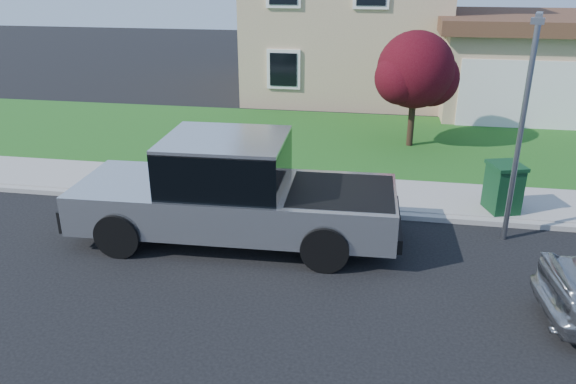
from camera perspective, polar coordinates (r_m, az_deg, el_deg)
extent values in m
plane|color=black|center=(10.60, -0.57, -8.36)|extent=(80.00, 80.00, 0.00)
cube|color=gray|center=(13.03, 6.04, -2.05)|extent=(40.00, 0.20, 0.12)
cube|color=gray|center=(14.04, 6.37, -0.17)|extent=(40.00, 2.00, 0.15)
cube|color=#144816|center=(18.28, 7.31, 5.06)|extent=(40.00, 7.00, 0.10)
cube|color=tan|center=(26.12, 6.37, 17.30)|extent=(8.00, 9.00, 6.40)
cube|color=tan|center=(23.79, 21.83, 11.52)|extent=(5.50, 6.00, 3.20)
cube|color=white|center=(20.95, 23.22, 9.06)|extent=(4.60, 0.12, 2.30)
cube|color=#4C2D1E|center=(23.57, 22.47, 15.80)|extent=(6.20, 6.80, 0.50)
cube|color=black|center=(22.09, -0.45, 12.35)|extent=(1.30, 0.10, 1.50)
cylinder|color=black|center=(11.53, -16.80, -4.14)|extent=(0.92, 0.37, 0.91)
cylinder|color=black|center=(13.29, -13.18, -0.19)|extent=(0.92, 0.37, 0.91)
cylinder|color=black|center=(10.56, 3.78, -5.69)|extent=(0.92, 0.37, 0.91)
cylinder|color=black|center=(12.45, 4.54, -1.19)|extent=(0.92, 0.37, 0.91)
cube|color=silver|center=(11.63, -5.35, -1.20)|extent=(6.58, 2.48, 0.82)
cube|color=black|center=(11.35, -6.35, 2.88)|extent=(2.46, 2.20, 0.97)
cube|color=silver|center=(11.20, -6.46, 5.31)|extent=(2.46, 2.20, 0.09)
cube|color=black|center=(11.20, 5.46, 0.01)|extent=(2.11, 2.00, 0.07)
cube|color=black|center=(12.82, -19.80, -0.97)|extent=(0.20, 2.17, 0.46)
cube|color=black|center=(11.46, 10.96, -3.09)|extent=(0.20, 2.17, 0.29)
cube|color=black|center=(12.75, -8.99, 4.38)|extent=(0.14, 0.26, 0.21)
imported|color=tan|center=(12.82, -2.05, 1.59)|extent=(0.74, 0.61, 1.75)
cylinder|color=#CEAF84|center=(12.53, -2.11, 5.45)|extent=(0.47, 0.47, 0.05)
cylinder|color=#CEAF84|center=(12.51, -2.11, 5.75)|extent=(0.23, 0.23, 0.16)
cylinder|color=black|center=(17.84, 12.41, 7.13)|extent=(0.20, 0.20, 1.60)
sphere|color=#440E16|center=(17.52, 12.83, 12.02)|extent=(2.30, 2.30, 2.30)
sphere|color=#440E16|center=(17.89, 14.33, 11.12)|extent=(1.70, 1.70, 1.70)
sphere|color=#440E16|center=(17.24, 11.46, 11.29)|extent=(1.60, 1.60, 1.60)
cube|color=#0E3418|center=(13.56, 21.01, 0.29)|extent=(0.80, 0.87, 1.03)
cube|color=#0E3418|center=(13.37, 21.34, 2.51)|extent=(0.88, 0.95, 0.08)
cylinder|color=slate|center=(11.94, 22.51, 5.33)|extent=(0.11, 0.11, 4.53)
cube|color=slate|center=(11.32, 24.15, 16.04)|extent=(0.24, 0.51, 0.11)
cube|color=slate|center=(11.10, 24.03, 15.59)|extent=(0.26, 0.22, 0.11)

